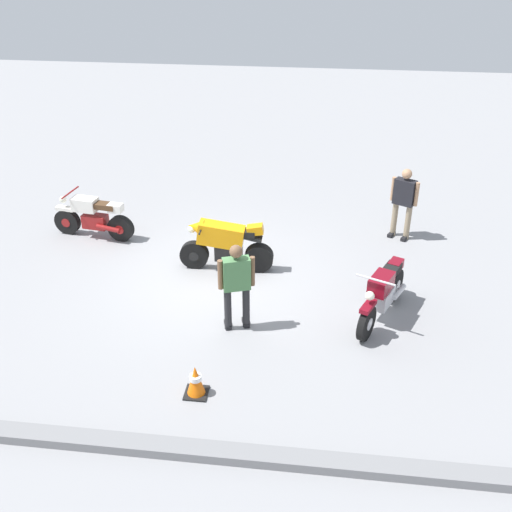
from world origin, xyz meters
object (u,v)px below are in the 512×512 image
(motorcycle_cream_vintage, at_px, (93,218))
(traffic_cone, at_px, (196,381))
(motorcycle_maroon_cruiser, at_px, (383,294))
(person_in_black_shirt, at_px, (404,199))
(motorcycle_orange_sportbike, at_px, (226,244))
(person_in_green_shirt, at_px, (237,282))

(motorcycle_cream_vintage, distance_m, traffic_cone, 5.96)
(motorcycle_cream_vintage, relative_size, traffic_cone, 3.68)
(motorcycle_maroon_cruiser, xyz_separation_m, traffic_cone, (2.94, 2.42, -0.26))
(motorcycle_cream_vintage, bearing_deg, traffic_cone, 133.03)
(person_in_black_shirt, bearing_deg, motorcycle_maroon_cruiser, 17.90)
(motorcycle_orange_sportbike, distance_m, person_in_black_shirt, 4.20)
(motorcycle_cream_vintage, bearing_deg, motorcycle_orange_sportbike, 169.89)
(motorcycle_orange_sportbike, relative_size, person_in_green_shirt, 1.17)
(motorcycle_orange_sportbike, relative_size, traffic_cone, 3.69)
(motorcycle_orange_sportbike, xyz_separation_m, motorcycle_maroon_cruiser, (-3.11, 1.40, -0.07))
(motorcycle_maroon_cruiser, bearing_deg, person_in_black_shirt, -166.66)
(motorcycle_maroon_cruiser, bearing_deg, traffic_cone, -26.71)
(motorcycle_cream_vintage, xyz_separation_m, traffic_cone, (-3.39, 4.89, -0.23))
(person_in_green_shirt, relative_size, traffic_cone, 3.16)
(traffic_cone, bearing_deg, person_in_green_shirt, -101.72)
(person_in_black_shirt, distance_m, traffic_cone, 6.79)
(motorcycle_orange_sportbike, distance_m, traffic_cone, 3.84)
(motorcycle_cream_vintage, distance_m, person_in_green_shirt, 4.90)
(motorcycle_orange_sportbike, distance_m, motorcycle_cream_vintage, 3.40)
(person_in_black_shirt, bearing_deg, person_in_green_shirt, -10.53)
(motorcycle_maroon_cruiser, bearing_deg, motorcycle_cream_vintage, -87.47)
(motorcycle_cream_vintage, xyz_separation_m, person_in_green_shirt, (-3.77, 3.10, 0.47))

